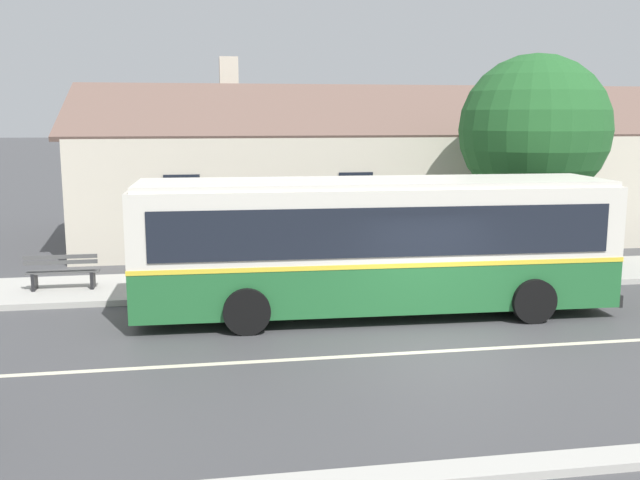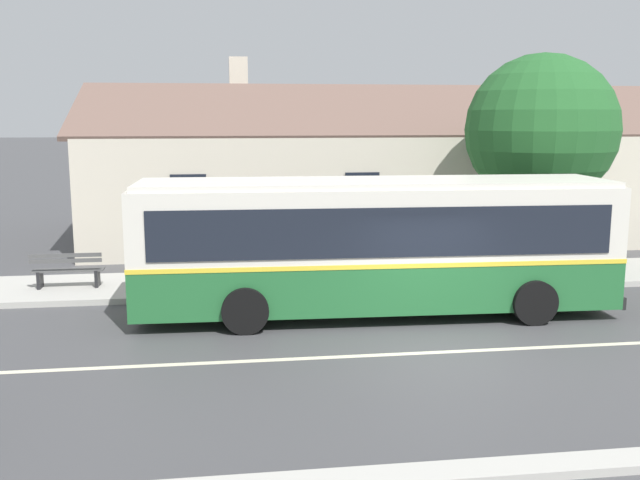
% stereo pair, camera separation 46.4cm
% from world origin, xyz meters
% --- Properties ---
extents(ground_plane, '(300.00, 300.00, 0.00)m').
position_xyz_m(ground_plane, '(0.00, 0.00, 0.00)').
color(ground_plane, '#424244').
extents(sidewalk_far, '(60.00, 3.00, 0.15)m').
position_xyz_m(sidewalk_far, '(0.00, 6.00, 0.07)').
color(sidewalk_far, '#ADAAA3').
rests_on(sidewalk_far, ground).
extents(curb_near, '(60.00, 0.50, 0.12)m').
position_xyz_m(curb_near, '(0.00, -4.75, 0.06)').
color(curb_near, '#ADAAA3').
rests_on(curb_near, ground).
extents(lane_divider_stripe, '(60.00, 0.16, 0.01)m').
position_xyz_m(lane_divider_stripe, '(0.00, 0.00, 0.00)').
color(lane_divider_stripe, beige).
rests_on(lane_divider_stripe, ground).
extents(community_building, '(24.00, 9.78, 6.75)m').
position_xyz_m(community_building, '(2.95, 14.30, 2.06)').
color(community_building, beige).
rests_on(community_building, ground).
extents(transit_bus, '(10.98, 3.01, 3.11)m').
position_xyz_m(transit_bus, '(-0.77, 2.90, 1.68)').
color(transit_bus, '#236633').
rests_on(transit_bus, ground).
extents(bench_by_building, '(1.79, 0.51, 0.94)m').
position_xyz_m(bench_by_building, '(-8.21, 5.88, 0.57)').
color(bench_by_building, '#4C4C4C').
rests_on(bench_by_building, sidewalk_far).
extents(bench_down_street, '(1.88, 0.51, 0.94)m').
position_xyz_m(bench_down_street, '(-4.53, 5.98, 0.58)').
color(bench_down_street, '#4C4C4C').
rests_on(bench_down_street, sidewalk_far).
extents(street_tree_primary, '(4.37, 4.37, 6.32)m').
position_xyz_m(street_tree_primary, '(4.90, 6.95, 4.03)').
color(street_tree_primary, '#4C3828').
rests_on(street_tree_primary, ground).
extents(bus_stop_sign, '(0.36, 0.07, 2.40)m').
position_xyz_m(bus_stop_sign, '(5.03, 4.99, 1.64)').
color(bus_stop_sign, gray).
rests_on(bus_stop_sign, sidewalk_far).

